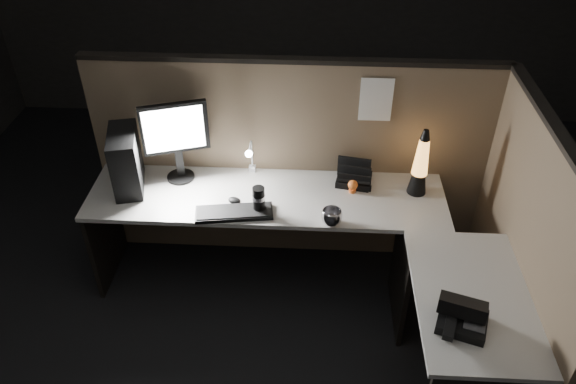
# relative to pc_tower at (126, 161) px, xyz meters

# --- Properties ---
(floor) EXTENTS (6.00, 6.00, 0.00)m
(floor) POSITION_rel_pc_tower_xyz_m (1.05, -0.66, -0.93)
(floor) COLOR black
(floor) RESTS_ON ground
(room_shell) EXTENTS (6.00, 6.00, 6.00)m
(room_shell) POSITION_rel_pc_tower_xyz_m (1.05, -0.66, 0.69)
(room_shell) COLOR silver
(room_shell) RESTS_ON ground
(partition_back) EXTENTS (2.66, 0.06, 1.50)m
(partition_back) POSITION_rel_pc_tower_xyz_m (1.05, 0.27, -0.18)
(partition_back) COLOR brown
(partition_back) RESTS_ON ground
(partition_right) EXTENTS (0.06, 1.66, 1.50)m
(partition_right) POSITION_rel_pc_tower_xyz_m (2.38, -0.56, -0.18)
(partition_right) COLOR brown
(partition_right) RESTS_ON ground
(desk) EXTENTS (2.60, 1.60, 0.73)m
(desk) POSITION_rel_pc_tower_xyz_m (1.23, -0.40, -0.35)
(desk) COLOR #B3B1A9
(desk) RESTS_ON ground
(pc_tower) EXTENTS (0.25, 0.41, 0.40)m
(pc_tower) POSITION_rel_pc_tower_xyz_m (0.00, 0.00, 0.00)
(pc_tower) COLOR black
(pc_tower) RESTS_ON desk
(monitor) EXTENTS (0.42, 0.19, 0.55)m
(monitor) POSITION_rel_pc_tower_xyz_m (0.31, 0.12, 0.13)
(monitor) COLOR black
(monitor) RESTS_ON desk
(keyboard) EXTENTS (0.49, 0.22, 0.02)m
(keyboard) POSITION_rel_pc_tower_xyz_m (0.72, -0.26, -0.19)
(keyboard) COLOR black
(keyboard) RESTS_ON desk
(mouse) EXTENTS (0.10, 0.09, 0.03)m
(mouse) POSITION_rel_pc_tower_xyz_m (0.71, -0.14, -0.18)
(mouse) COLOR black
(mouse) RESTS_ON desk
(clip_lamp) EXTENTS (0.05, 0.19, 0.25)m
(clip_lamp) POSITION_rel_pc_tower_xyz_m (0.78, 0.15, -0.05)
(clip_lamp) COLOR white
(clip_lamp) RESTS_ON desk
(organizer) EXTENTS (0.25, 0.23, 0.17)m
(organizer) POSITION_rel_pc_tower_xyz_m (1.47, 0.13, -0.16)
(organizer) COLOR black
(organizer) RESTS_ON desk
(lava_lamp) EXTENTS (0.12, 0.12, 0.46)m
(lava_lamp) POSITION_rel_pc_tower_xyz_m (1.87, 0.04, -0.01)
(lava_lamp) COLOR black
(lava_lamp) RESTS_ON desk
(travel_mug) EXTENTS (0.08, 0.08, 0.18)m
(travel_mug) POSITION_rel_pc_tower_xyz_m (0.87, -0.22, -0.11)
(travel_mug) COLOR black
(travel_mug) RESTS_ON desk
(steel_mug) EXTENTS (0.13, 0.13, 0.10)m
(steel_mug) POSITION_rel_pc_tower_xyz_m (1.32, -0.32, -0.15)
(steel_mug) COLOR #B2B1B9
(steel_mug) RESTS_ON desk
(figurine) EXTENTS (0.06, 0.06, 0.06)m
(figurine) POSITION_rel_pc_tower_xyz_m (1.45, 0.01, -0.14)
(figurine) COLOR orange
(figurine) RESTS_ON desk
(pinned_paper) EXTENTS (0.20, 0.00, 0.29)m
(pinned_paper) POSITION_rel_pc_tower_xyz_m (1.57, 0.24, 0.35)
(pinned_paper) COLOR white
(pinned_paper) RESTS_ON partition_back
(desk_phone) EXTENTS (0.28, 0.28, 0.14)m
(desk_phone) POSITION_rel_pc_tower_xyz_m (1.95, -1.05, -0.14)
(desk_phone) COLOR black
(desk_phone) RESTS_ON desk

